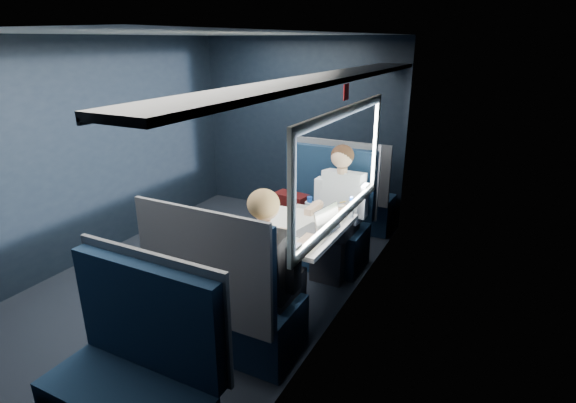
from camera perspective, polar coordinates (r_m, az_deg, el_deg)
The scene contains 13 objects.
ground at distance 4.67m, azimuth -10.00°, elevation -9.33°, with size 2.80×4.20×0.01m, color black.
room_shell at distance 4.15m, azimuth -10.97°, elevation 8.76°, with size 3.00×4.40×2.40m.
table at distance 3.89m, azimuth 1.74°, elevation -4.28°, with size 0.62×1.00×0.74m.
seat_bay_near at distance 4.79m, azimuth 4.05°, elevation -2.63°, with size 1.05×0.62×1.26m.
seat_bay_far at distance 3.42m, azimuth -7.64°, elevation -12.87°, with size 1.04×0.62×1.26m.
seat_row_front at distance 5.59m, azimuth 7.96°, elevation 0.46°, with size 1.04×0.51×1.16m.
seat_row_back at distance 2.87m, azimuth -18.81°, elevation -21.34°, with size 1.04×0.51×1.16m.
man at distance 4.44m, azimuth 6.42°, elevation -0.47°, with size 0.53×0.56×1.32m.
woman at distance 3.26m, azimuth -2.56°, elevation -8.00°, with size 0.53×0.56×1.32m.
papers at distance 3.89m, azimuth 0.52°, elevation -2.97°, with size 0.55×0.80×0.01m, color white.
laptop at distance 3.69m, azimuth 4.11°, elevation -3.20°, with size 0.30×0.37×0.25m.
bottle_small at distance 4.06m, azimuth 7.99°, elevation -0.87°, with size 0.06×0.06×0.20m.
cup at distance 4.15m, azimuth 6.66°, elevation -1.03°, with size 0.06×0.06×0.08m, color white.
Camera 1 is at (2.54, -3.21, 2.26)m, focal length 28.00 mm.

